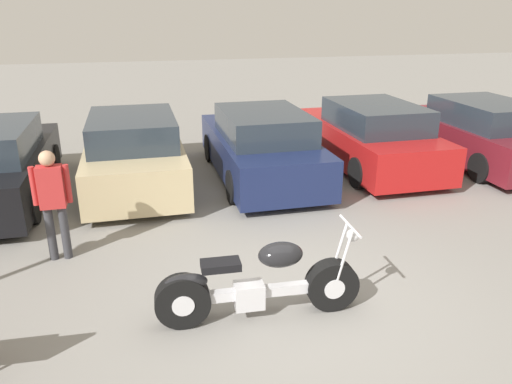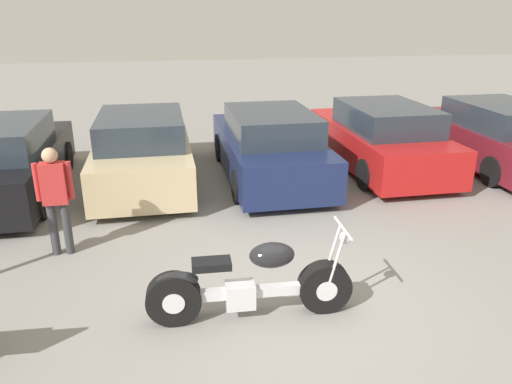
% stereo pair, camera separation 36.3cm
% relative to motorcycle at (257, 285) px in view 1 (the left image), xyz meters
% --- Properties ---
extents(ground_plane, '(60.00, 60.00, 0.00)m').
position_rel_motorcycle_xyz_m(ground_plane, '(0.62, 0.14, -0.42)').
color(ground_plane, gray).
extents(motorcycle, '(2.39, 0.62, 1.08)m').
position_rel_motorcycle_xyz_m(motorcycle, '(0.00, 0.00, 0.00)').
color(motorcycle, black).
rests_on(motorcycle, ground_plane).
extents(parked_car_champagne, '(1.91, 4.49, 1.45)m').
position_rel_motorcycle_xyz_m(parked_car_champagne, '(-1.27, 5.15, 0.25)').
color(parked_car_champagne, '#C6B284').
rests_on(parked_car_champagne, ground_plane).
extents(parked_car_navy, '(1.91, 4.49, 1.45)m').
position_rel_motorcycle_xyz_m(parked_car_navy, '(1.31, 4.95, 0.25)').
color(parked_car_navy, '#19234C').
rests_on(parked_car_navy, ground_plane).
extents(parked_car_red, '(1.91, 4.49, 1.45)m').
position_rel_motorcycle_xyz_m(parked_car_red, '(3.89, 5.17, 0.25)').
color(parked_car_red, red).
rests_on(parked_car_red, ground_plane).
extents(parked_car_maroon, '(1.91, 4.49, 1.45)m').
position_rel_motorcycle_xyz_m(parked_car_maroon, '(6.47, 4.86, 0.25)').
color(parked_car_maroon, maroon).
rests_on(parked_car_maroon, ground_plane).
extents(person_standing, '(0.52, 0.22, 1.61)m').
position_rel_motorcycle_xyz_m(person_standing, '(-2.40, 2.08, 0.53)').
color(person_standing, '#38383D').
rests_on(person_standing, ground_plane).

